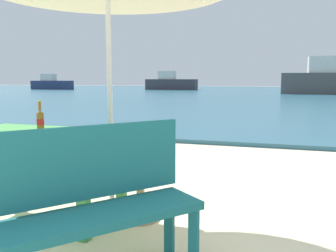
% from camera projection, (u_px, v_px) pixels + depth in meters
% --- Properties ---
extents(sea_water, '(120.00, 50.00, 0.08)m').
position_uv_depth(sea_water, '(268.00, 93.00, 30.23)').
color(sea_water, '#2D6075').
rests_on(sea_water, ground_plane).
extents(picnic_table_green, '(1.40, 0.80, 0.76)m').
position_uv_depth(picnic_table_green, '(38.00, 144.00, 3.14)').
color(picnic_table_green, '#3D8C42').
rests_on(picnic_table_green, ground_plane).
extents(beer_bottle_amber, '(0.07, 0.07, 0.26)m').
position_uv_depth(beer_bottle_amber, '(40.00, 119.00, 3.27)').
color(beer_bottle_amber, brown).
rests_on(beer_bottle_amber, picnic_table_green).
extents(side_table_wood, '(0.44, 0.44, 0.54)m').
position_uv_depth(side_table_wood, '(140.00, 180.00, 3.08)').
color(side_table_wood, tan).
rests_on(side_table_wood, ground_plane).
extents(bench_teal_center, '(1.05, 1.15, 0.95)m').
position_uv_depth(bench_teal_center, '(96.00, 197.00, 2.06)').
color(bench_teal_center, '#196066').
rests_on(bench_teal_center, ground_plane).
extents(boat_barge, '(4.67, 1.27, 1.70)m').
position_uv_depth(boat_barge, '(52.00, 84.00, 39.31)').
color(boat_barge, navy).
rests_on(boat_barge, sea_water).
extents(boat_ferry, '(7.80, 2.13, 2.84)m').
position_uv_depth(boat_ferry, '(333.00, 81.00, 27.15)').
color(boat_ferry, '#4C4C4C').
rests_on(boat_ferry, sea_water).
extents(boat_tanker, '(5.43, 1.48, 1.97)m').
position_uv_depth(boat_tanker, '(171.00, 83.00, 37.95)').
color(boat_tanker, '#38383F').
rests_on(boat_tanker, sea_water).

